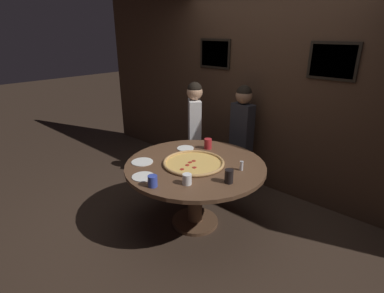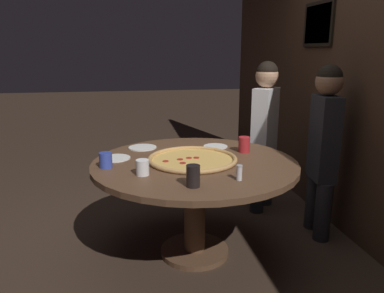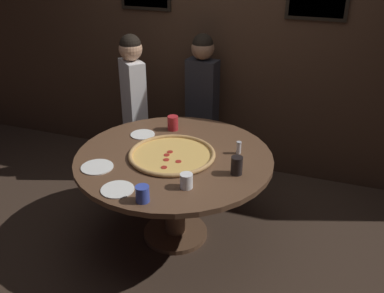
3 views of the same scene
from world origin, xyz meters
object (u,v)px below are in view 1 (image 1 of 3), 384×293
at_px(dining_table, 195,176).
at_px(white_plate_near_front, 142,162).
at_px(drink_cup_centre_back, 187,179).
at_px(drink_cup_far_right, 153,181).
at_px(white_plate_left_side, 185,148).
at_px(diner_side_left, 242,131).
at_px(white_plate_beside_cup, 143,177).
at_px(diner_centre_back, 195,127).
at_px(drink_cup_beside_pizza, 229,176).
at_px(giant_pizza, 194,163).
at_px(drink_cup_near_right, 208,144).
at_px(condiment_shaker, 241,166).

height_order(dining_table, white_plate_near_front, white_plate_near_front).
bearing_deg(drink_cup_centre_back, drink_cup_far_right, -129.90).
relative_size(white_plate_left_side, diner_side_left, 0.14).
bearing_deg(drink_cup_centre_back, white_plate_beside_cup, -156.21).
relative_size(white_plate_beside_cup, white_plate_near_front, 0.95).
bearing_deg(diner_centre_back, white_plate_beside_cup, 154.99).
bearing_deg(drink_cup_beside_pizza, diner_centre_back, 143.85).
xyz_separation_m(giant_pizza, drink_cup_beside_pizza, (0.52, -0.09, 0.05)).
xyz_separation_m(dining_table, white_plate_beside_cup, (-0.17, -0.57, 0.15)).
bearing_deg(diner_side_left, giant_pizza, 104.40).
relative_size(drink_cup_near_right, diner_side_left, 0.09).
height_order(giant_pizza, diner_centre_back, diner_centre_back).
xyz_separation_m(white_plate_beside_cup, white_plate_near_front, (-0.28, 0.21, 0.00)).
xyz_separation_m(giant_pizza, white_plate_left_side, (-0.37, 0.26, -0.01)).
relative_size(drink_cup_far_right, condiment_shaker, 1.09).
bearing_deg(dining_table, white_plate_beside_cup, -106.30).
bearing_deg(diner_side_left, drink_cup_beside_pizza, 126.20).
bearing_deg(drink_cup_near_right, white_plate_beside_cup, -89.11).
distance_m(drink_cup_near_right, diner_centre_back, 0.67).
xyz_separation_m(drink_cup_centre_back, diner_side_left, (-0.39, 1.47, 0.01)).
bearing_deg(white_plate_beside_cup, drink_cup_beside_pizza, 34.54).
bearing_deg(drink_cup_centre_back, condiment_shaker, 70.87).
height_order(white_plate_beside_cup, diner_centre_back, diner_centre_back).
bearing_deg(drink_cup_far_right, drink_cup_beside_pizza, 48.41).
height_order(giant_pizza, drink_cup_beside_pizza, drink_cup_beside_pizza).
xyz_separation_m(drink_cup_beside_pizza, white_plate_beside_cup, (-0.67, -0.46, -0.06)).
distance_m(dining_table, white_plate_beside_cup, 0.61).
relative_size(giant_pizza, diner_side_left, 0.46).
bearing_deg(diner_centre_back, diner_side_left, -112.64).
bearing_deg(white_plate_left_side, giant_pizza, -35.28).
bearing_deg(dining_table, diner_centre_back, 132.41).
distance_m(drink_cup_far_right, white_plate_left_side, 0.97).
xyz_separation_m(drink_cup_centre_back, white_plate_left_side, (-0.62, 0.63, -0.05)).
xyz_separation_m(condiment_shaker, diner_centre_back, (-1.18, 0.61, 0.02)).
relative_size(white_plate_beside_cup, diner_centre_back, 0.15).
xyz_separation_m(drink_cup_centre_back, white_plate_near_front, (-0.69, 0.03, -0.05)).
relative_size(white_plate_near_front, condiment_shaker, 2.37).
bearing_deg(diner_side_left, drink_cup_centre_back, 112.22).
bearing_deg(drink_cup_near_right, white_plate_left_side, -136.75).
bearing_deg(white_plate_left_side, drink_cup_far_right, -64.16).
height_order(drink_cup_near_right, diner_centre_back, diner_centre_back).
bearing_deg(condiment_shaker, drink_cup_centre_back, -109.13).
bearing_deg(white_plate_beside_cup, giant_pizza, 74.06).
bearing_deg(giant_pizza, white_plate_near_front, -142.13).
height_order(drink_cup_far_right, diner_centre_back, diner_centre_back).
height_order(drink_cup_far_right, white_plate_near_front, drink_cup_far_right).
bearing_deg(white_plate_near_front, white_plate_left_side, 83.49).
xyz_separation_m(diner_side_left, diner_centre_back, (-0.59, -0.28, 0.00)).
height_order(condiment_shaker, diner_side_left, diner_side_left).
xyz_separation_m(dining_table, diner_side_left, (-0.14, 1.08, 0.20)).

